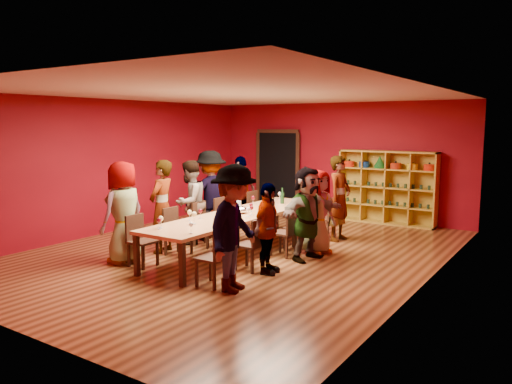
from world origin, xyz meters
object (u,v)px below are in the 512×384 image
at_px(person_left_3, 210,194).
at_px(person_right_2, 307,213).
at_px(chair_person_left_0, 139,237).
at_px(chair_person_left_4, 256,208).
at_px(chair_person_right_4, 328,216).
at_px(chair_person_left_1, 175,229).
at_px(chair_person_left_3, 224,216).
at_px(person_left_0, 123,212).
at_px(person_left_4, 242,192).
at_px(person_left_2, 190,202).
at_px(chair_person_right_1, 253,242).
at_px(shelving_unit, 387,184).
at_px(tasting_table, 239,216).
at_px(person_right_4, 339,198).
at_px(chair_person_right_2, 287,230).
at_px(chair_person_left_2, 203,221).
at_px(person_right_3, 318,212).
at_px(chair_person_right_0, 216,255).
at_px(spittoon_bowl, 240,210).
at_px(person_right_0, 234,228).
at_px(wine_bottle, 282,198).
at_px(person_left_1, 162,206).
at_px(person_right_1, 267,229).

distance_m(person_left_3, person_right_2, 2.65).
xyz_separation_m(chair_person_left_0, person_left_3, (-0.37, 2.42, 0.45)).
distance_m(chair_person_left_4, person_right_2, 2.83).
bearing_deg(chair_person_left_0, chair_person_right_4, 63.70).
bearing_deg(chair_person_left_1, chair_person_left_3, 90.00).
bearing_deg(chair_person_left_0, person_right_2, 41.10).
bearing_deg(person_left_0, person_right_2, 125.28).
bearing_deg(person_left_4, person_left_3, 1.89).
xyz_separation_m(person_left_0, person_left_2, (0.04, 1.72, -0.04)).
bearing_deg(chair_person_right_1, shelving_unit, 84.65).
height_order(tasting_table, shelving_unit, shelving_unit).
distance_m(chair_person_left_4, person_right_4, 2.12).
bearing_deg(chair_person_right_2, chair_person_right_4, 90.00).
xyz_separation_m(chair_person_left_1, chair_person_left_2, (0.00, 0.82, 0.00)).
relative_size(person_right_2, person_right_3, 1.06).
relative_size(chair_person_left_3, chair_person_left_4, 1.00).
distance_m(chair_person_left_2, person_left_3, 0.91).
xyz_separation_m(tasting_table, chair_person_left_4, (-0.91, 1.94, -0.20)).
xyz_separation_m(chair_person_left_0, person_left_2, (-0.34, 1.72, 0.36)).
bearing_deg(chair_person_right_0, person_right_3, 81.92).
height_order(chair_person_left_3, person_left_4, person_left_4).
xyz_separation_m(person_left_0, person_right_4, (2.46, 3.68, -0.01)).
distance_m(chair_person_left_3, chair_person_right_1, 2.42).
height_order(chair_person_left_4, chair_person_right_2, same).
xyz_separation_m(shelving_unit, chair_person_right_1, (-0.49, -5.19, -0.49)).
relative_size(chair_person_left_2, spittoon_bowl, 3.20).
height_order(person_right_0, wine_bottle, person_right_0).
bearing_deg(person_right_3, chair_person_right_2, 159.55).
height_order(person_left_4, chair_person_right_2, person_left_4).
bearing_deg(shelving_unit, chair_person_right_2, -96.81).
relative_size(person_right_3, person_right_4, 0.89).
xyz_separation_m(person_right_3, spittoon_bowl, (-1.29, -0.72, 0.02)).
bearing_deg(person_right_3, tasting_table, 136.15).
xyz_separation_m(person_left_1, person_right_4, (2.41, 2.78, 0.01)).
bearing_deg(person_left_0, tasting_table, 141.51).
relative_size(shelving_unit, person_right_2, 1.41).
relative_size(person_left_2, person_right_4, 0.96).
xyz_separation_m(person_right_1, person_right_4, (-0.01, 2.85, 0.15)).
bearing_deg(person_right_4, chair_person_right_2, 174.95).
bearing_deg(chair_person_left_0, chair_person_right_0, -5.19).
bearing_deg(person_right_2, chair_person_left_3, 89.17).
xyz_separation_m(person_left_4, person_right_0, (2.57, -3.82, 0.09)).
distance_m(tasting_table, person_left_3, 1.48).
xyz_separation_m(tasting_table, chair_person_left_3, (-0.91, 0.71, -0.20)).
bearing_deg(chair_person_left_3, chair_person_left_2, -90.00).
distance_m(person_left_4, person_right_3, 2.86).
distance_m(person_left_4, person_right_1, 3.77).
bearing_deg(wine_bottle, spittoon_bowl, -92.45).
distance_m(chair_person_left_2, spittoon_bowl, 0.96).
distance_m(shelving_unit, chair_person_right_1, 5.24).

